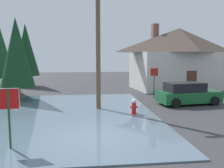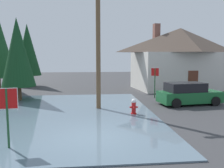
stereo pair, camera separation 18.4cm
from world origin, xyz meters
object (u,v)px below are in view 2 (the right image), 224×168
at_px(stop_sign_near, 7,106).
at_px(utility_pole, 98,38).
at_px(fire_hydrant, 134,107).
at_px(house, 180,58).
at_px(stop_sign_far, 155,77).
at_px(pine_tree_mid_left, 18,52).
at_px(parked_car, 188,94).
at_px(pine_tree_short_left, 28,50).

height_order(stop_sign_near, utility_pole, utility_pole).
bearing_deg(fire_hydrant, house, 56.95).
bearing_deg(house, stop_sign_far, -128.37).
distance_m(house, pine_tree_mid_left, 15.38).
xyz_separation_m(parked_car, pine_tree_short_left, (-13.33, 11.32, 3.26)).
distance_m(house, parked_car, 8.61).
height_order(parked_car, pine_tree_short_left, pine_tree_short_left).
bearing_deg(stop_sign_near, stop_sign_far, 50.21).
bearing_deg(stop_sign_near, parked_car, 35.75).
bearing_deg(utility_pole, parked_car, 7.47).
relative_size(stop_sign_far, pine_tree_short_left, 0.35).
bearing_deg(house, fire_hydrant, -123.05).
bearing_deg(pine_tree_short_left, pine_tree_mid_left, -81.23).
bearing_deg(stop_sign_far, parked_car, -61.09).
relative_size(fire_hydrant, parked_car, 0.21).
relative_size(fire_hydrant, house, 0.09).
xyz_separation_m(house, pine_tree_mid_left, (-14.44, -5.29, 0.44)).
height_order(stop_sign_near, parked_car, stop_sign_near).
bearing_deg(pine_tree_short_left, parked_car, -40.32).
bearing_deg(stop_sign_far, pine_tree_mid_left, -178.73).
height_order(utility_pole, stop_sign_far, utility_pole).
height_order(fire_hydrant, pine_tree_short_left, pine_tree_short_left).
height_order(house, pine_tree_mid_left, house).
distance_m(pine_tree_mid_left, pine_tree_short_left, 8.83).
bearing_deg(fire_hydrant, stop_sign_far, 62.69).
distance_m(stop_sign_near, pine_tree_mid_left, 10.08).
bearing_deg(fire_hydrant, stop_sign_near, -140.30).
relative_size(stop_sign_near, fire_hydrant, 2.41).
distance_m(house, pine_tree_short_left, 16.17).
relative_size(stop_sign_near, utility_pole, 0.26).
bearing_deg(pine_tree_mid_left, pine_tree_short_left, 98.77).
xyz_separation_m(utility_pole, pine_tree_mid_left, (-5.75, 3.41, -0.83)).
relative_size(stop_sign_far, pine_tree_mid_left, 0.39).
bearing_deg(house, pine_tree_mid_left, -159.87).
distance_m(fire_hydrant, pine_tree_mid_left, 9.74).
xyz_separation_m(stop_sign_near, pine_tree_mid_left, (-2.22, 9.63, 2.01)).
height_order(stop_sign_far, pine_tree_short_left, pine_tree_short_left).
relative_size(house, parked_car, 2.28).
distance_m(stop_sign_near, stop_sign_far, 12.83).
distance_m(utility_pole, pine_tree_mid_left, 6.74).
distance_m(stop_sign_near, utility_pole, 7.69).
xyz_separation_m(utility_pole, pine_tree_short_left, (-7.10, 12.13, -0.45)).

